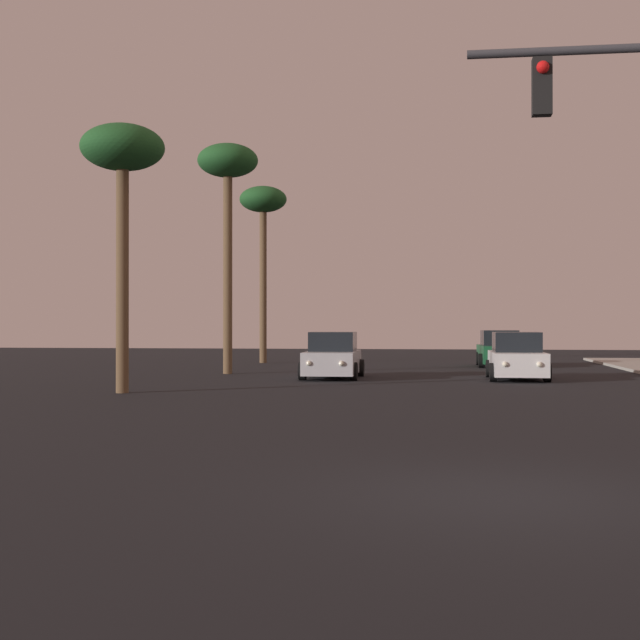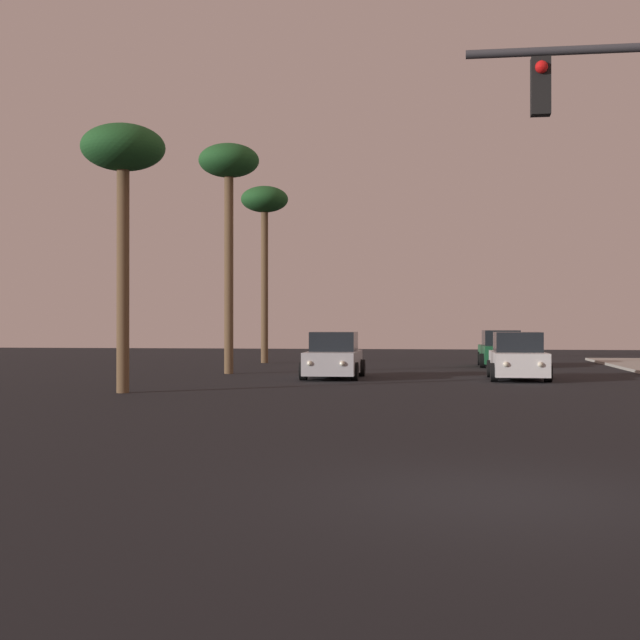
{
  "view_description": "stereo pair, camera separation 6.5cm",
  "coord_description": "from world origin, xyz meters",
  "px_view_note": "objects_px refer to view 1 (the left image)",
  "views": [
    {
      "loc": [
        -0.66,
        -10.37,
        1.96
      ],
      "look_at": [
        -3.58,
        10.81,
        2.06
      ],
      "focal_mm": 50.0,
      "sensor_mm": 36.0,
      "label": 1
    },
    {
      "loc": [
        -0.6,
        -10.36,
        1.96
      ],
      "look_at": [
        -3.58,
        10.81,
        2.06
      ],
      "focal_mm": 50.0,
      "sensor_mm": 36.0,
      "label": 2
    }
  ],
  "objects_px": {
    "palm_tree_mid": "(228,174)",
    "palm_tree_far": "(263,209)",
    "palm_tree_near": "(123,160)",
    "car_white": "(517,358)",
    "car_silver": "(333,357)",
    "car_green": "(500,350)"
  },
  "relations": [
    {
      "from": "palm_tree_mid",
      "to": "palm_tree_far",
      "type": "relative_size",
      "value": 1.01
    },
    {
      "from": "palm_tree_near",
      "to": "palm_tree_far",
      "type": "bearing_deg",
      "value": 89.95
    },
    {
      "from": "palm_tree_mid",
      "to": "car_white",
      "type": "bearing_deg",
      "value": -10.94
    },
    {
      "from": "car_white",
      "to": "palm_tree_near",
      "type": "bearing_deg",
      "value": 33.59
    },
    {
      "from": "car_silver",
      "to": "palm_tree_near",
      "type": "distance_m",
      "value": 10.98
    },
    {
      "from": "car_silver",
      "to": "palm_tree_far",
      "type": "bearing_deg",
      "value": -68.7
    },
    {
      "from": "car_silver",
      "to": "palm_tree_mid",
      "type": "height_order",
      "value": "palm_tree_mid"
    },
    {
      "from": "car_white",
      "to": "palm_tree_mid",
      "type": "height_order",
      "value": "palm_tree_mid"
    },
    {
      "from": "car_green",
      "to": "palm_tree_far",
      "type": "bearing_deg",
      "value": -13.31
    },
    {
      "from": "car_silver",
      "to": "palm_tree_near",
      "type": "bearing_deg",
      "value": 55.44
    },
    {
      "from": "car_white",
      "to": "car_silver",
      "type": "bearing_deg",
      "value": 0.66
    },
    {
      "from": "palm_tree_mid",
      "to": "palm_tree_near",
      "type": "xyz_separation_m",
      "value": [
        -0.63,
        -10.0,
        -1.28
      ]
    },
    {
      "from": "car_green",
      "to": "palm_tree_mid",
      "type": "relative_size",
      "value": 0.48
    },
    {
      "from": "car_silver",
      "to": "car_white",
      "type": "bearing_deg",
      "value": 179.84
    },
    {
      "from": "car_green",
      "to": "car_white",
      "type": "height_order",
      "value": "same"
    },
    {
      "from": "car_silver",
      "to": "car_green",
      "type": "relative_size",
      "value": 1.0
    },
    {
      "from": "palm_tree_far",
      "to": "palm_tree_near",
      "type": "height_order",
      "value": "palm_tree_far"
    },
    {
      "from": "car_white",
      "to": "palm_tree_near",
      "type": "xyz_separation_m",
      "value": [
        -11.67,
        -7.87,
        5.88
      ]
    },
    {
      "from": "car_green",
      "to": "palm_tree_mid",
      "type": "bearing_deg",
      "value": 32.71
    },
    {
      "from": "car_silver",
      "to": "palm_tree_mid",
      "type": "distance_m",
      "value": 8.73
    },
    {
      "from": "palm_tree_far",
      "to": "palm_tree_near",
      "type": "xyz_separation_m",
      "value": [
        -0.02,
        -20.0,
        -1.16
      ]
    },
    {
      "from": "palm_tree_mid",
      "to": "palm_tree_far",
      "type": "xyz_separation_m",
      "value": [
        -0.61,
        10.0,
        -0.12
      ]
    }
  ]
}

